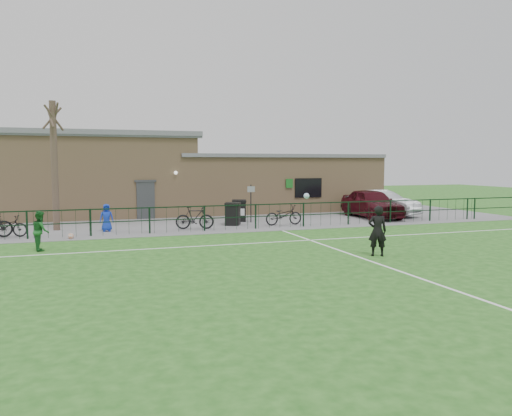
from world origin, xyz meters
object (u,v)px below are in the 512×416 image
object	(u,v)px
car_silver	(381,203)
bicycle_d	(195,218)
ball_ground	(71,236)
car_maroon	(371,203)
outfield_player	(41,231)
bicycle_c	(6,226)
bicycle_e	(284,215)
wheelie_bin_left	(233,215)
spectator_child	(107,218)
bare_tree	(55,166)
sign_post	(251,204)
wheelie_bin_right	(239,211)

from	to	relation	value
car_silver	bicycle_d	distance (m)	12.07
bicycle_d	ball_ground	distance (m)	5.66
car_maroon	outfield_player	distance (m)	17.93
bicycle_c	bicycle_e	bearing A→B (deg)	-80.31
outfield_player	wheelie_bin_left	bearing A→B (deg)	-71.83
bicycle_c	bicycle_e	size ratio (longest dim) A/B	0.91
car_silver	spectator_child	world-z (taller)	car_silver
bare_tree	outfield_player	bearing A→B (deg)	-92.45
bare_tree	bicycle_e	distance (m)	11.19
sign_post	outfield_player	xyz separation A→B (m)	(-9.80, -5.46, -0.30)
bicycle_d	bare_tree	bearing A→B (deg)	87.52
sign_post	car_maroon	xyz separation A→B (m)	(7.28, -0.02, -0.17)
car_silver	ball_ground	size ratio (longest dim) A/B	18.75
bicycle_e	spectator_child	distance (m)	8.59
sign_post	ball_ground	distance (m)	9.38
bicycle_d	sign_post	bearing A→B (deg)	-50.17
car_silver	car_maroon	bearing A→B (deg)	-170.41
wheelie_bin_right	car_silver	distance (m)	8.89
wheelie_bin_right	bicycle_c	size ratio (longest dim) A/B	0.61
wheelie_bin_right	car_maroon	xyz separation A→B (m)	(7.72, -0.74, 0.30)
sign_post	bicycle_e	xyz separation A→B (m)	(1.23, -1.57, -0.49)
bare_tree	car_silver	world-z (taller)	bare_tree
bicycle_d	bicycle_e	bearing A→B (deg)	-75.31
bicycle_d	bicycle_e	xyz separation A→B (m)	(4.59, 0.11, -0.03)
sign_post	ball_ground	xyz separation A→B (m)	(-8.86, -2.95, -0.90)
outfield_player	bicycle_d	bearing A→B (deg)	-70.08
bicycle_e	ball_ground	distance (m)	10.19
wheelie_bin_right	sign_post	bearing A→B (deg)	-44.05
bicycle_d	ball_ground	world-z (taller)	bicycle_d
bare_tree	bicycle_c	bearing A→B (deg)	-139.90
car_maroon	car_silver	world-z (taller)	car_maroon
bicycle_c	bicycle_e	xyz separation A→B (m)	(12.72, -0.01, 0.05)
spectator_child	ball_ground	size ratio (longest dim) A/B	5.16
wheelie_bin_right	bicycle_e	distance (m)	2.84
car_maroon	outfield_player	xyz separation A→B (m)	(-17.08, -5.45, -0.13)
car_maroon	bicycle_e	distance (m)	6.26
wheelie_bin_left	bicycle_c	size ratio (longest dim) A/B	0.60
bicycle_d	wheelie_bin_left	bearing A→B (deg)	-53.62
sign_post	outfield_player	world-z (taller)	sign_post
outfield_player	ball_ground	xyz separation A→B (m)	(0.94, 2.51, -0.59)
wheelie_bin_left	bicycle_c	bearing A→B (deg)	-151.47
car_maroon	ball_ground	xyz separation A→B (m)	(-16.14, -2.93, -0.73)
wheelie_bin_right	outfield_player	size ratio (longest dim) A/B	0.74
wheelie_bin_right	outfield_player	bearing A→B (deg)	-131.59
sign_post	bicycle_e	world-z (taller)	sign_post
wheelie_bin_right	bicycle_d	distance (m)	3.79
bicycle_d	outfield_player	world-z (taller)	outfield_player
car_silver	ball_ground	distance (m)	17.72
spectator_child	bicycle_c	bearing A→B (deg)	-172.62
bicycle_c	bare_tree	bearing A→B (deg)	-40.16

